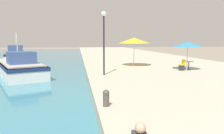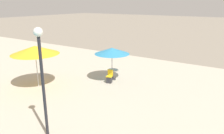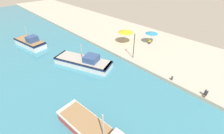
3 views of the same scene
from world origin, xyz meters
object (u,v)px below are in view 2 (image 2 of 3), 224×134
object	(u,v)px
cafe_table	(113,72)
cafe_chair_left	(109,78)
cafe_umbrella_white	(35,50)
cafe_umbrella_pink	(112,51)
lamppost	(41,66)

from	to	relation	value
cafe_table	cafe_chair_left	size ratio (longest dim) A/B	0.88
cafe_umbrella_white	cafe_table	world-z (taller)	cafe_umbrella_white
cafe_umbrella_pink	cafe_table	world-z (taller)	cafe_umbrella_pink
cafe_umbrella_pink	cafe_table	size ratio (longest dim) A/B	3.08
cafe_umbrella_white	cafe_chair_left	xyz separation A→B (m)	(3.20, -3.62, -2.17)
cafe_chair_left	cafe_table	bearing A→B (deg)	-90.00
cafe_table	cafe_chair_left	bearing A→B (deg)	-166.49
cafe_umbrella_white	cafe_chair_left	size ratio (longest dim) A/B	3.39
cafe_umbrella_white	cafe_table	distance (m)	5.57
cafe_umbrella_pink	cafe_umbrella_white	xyz separation A→B (m)	(-3.71, 3.49, 0.32)
cafe_table	cafe_chair_left	distance (m)	0.75
cafe_umbrella_pink	cafe_chair_left	bearing A→B (deg)	-166.40
cafe_table	lamppost	size ratio (longest dim) A/B	0.18
cafe_chair_left	lamppost	size ratio (longest dim) A/B	0.20
cafe_umbrella_pink	cafe_chair_left	distance (m)	1.93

